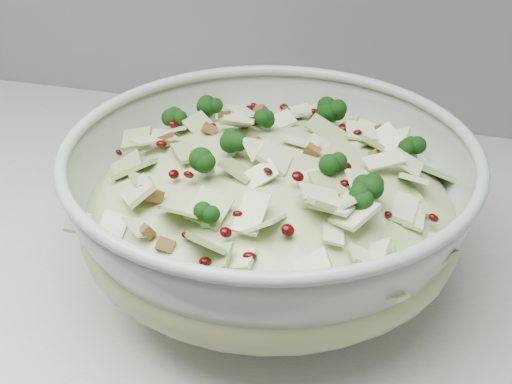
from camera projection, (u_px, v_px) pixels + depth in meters
mixing_bowl at (270, 213)px, 0.66m from camera, size 0.49×0.49×0.15m
salad at (270, 190)px, 0.65m from camera, size 0.43×0.43×0.15m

